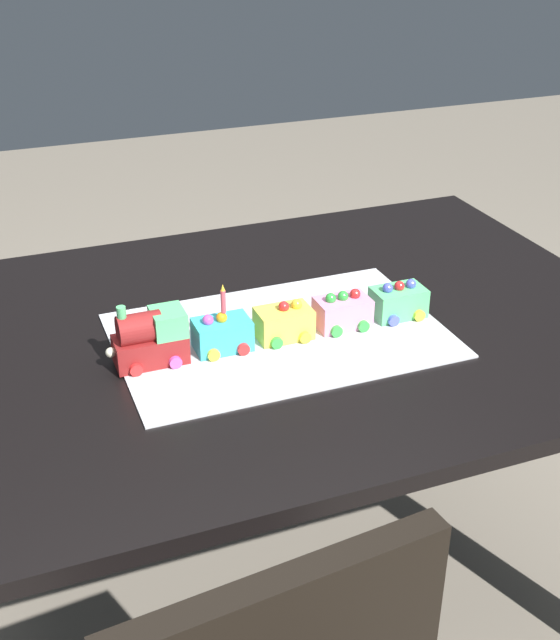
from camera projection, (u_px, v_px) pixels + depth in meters
ground_plane at (278, 600)px, 1.92m from camera, size 8.00×8.00×0.00m
dining_table at (278, 370)px, 1.62m from camera, size 1.40×1.00×0.74m
cake_board at (280, 335)px, 1.52m from camera, size 0.60×0.40×0.00m
cake_locomotive at (150, 338)px, 1.41m from camera, size 0.14×0.08×0.12m
cake_car_caboose_turquoise at (222, 334)px, 1.46m from camera, size 0.10×0.08×0.07m
cake_car_gondola_lemon at (284, 323)px, 1.50m from camera, size 0.10×0.08×0.07m
cake_car_tanker_bubblegum at (342, 312)px, 1.54m from camera, size 0.10×0.08×0.07m
cake_car_hopper_mint_green at (398, 301)px, 1.57m from camera, size 0.10×0.08×0.07m
birthday_candle at (223, 299)px, 1.43m from camera, size 0.01×0.01×0.05m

